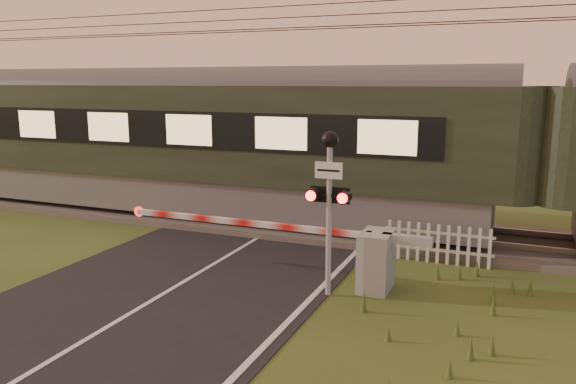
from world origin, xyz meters
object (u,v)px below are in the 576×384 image
at_px(train, 540,155).
at_px(crossing_signal, 329,184).
at_px(boom_gate, 362,256).
at_px(picket_fence, 438,244).

xyz_separation_m(train, crossing_signal, (-3.73, -4.71, -0.17)).
height_order(boom_gate, picket_fence, boom_gate).
relative_size(crossing_signal, picket_fence, 1.30).
xyz_separation_m(boom_gate, crossing_signal, (-0.49, -0.66, 1.54)).
bearing_deg(crossing_signal, boom_gate, 53.06).
bearing_deg(picket_fence, train, 43.08).
bearing_deg(picket_fence, crossing_signal, -121.13).
xyz_separation_m(crossing_signal, picket_fence, (1.70, 2.82, -1.74)).
bearing_deg(train, picket_fence, -136.92).
distance_m(boom_gate, crossing_signal, 1.74).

